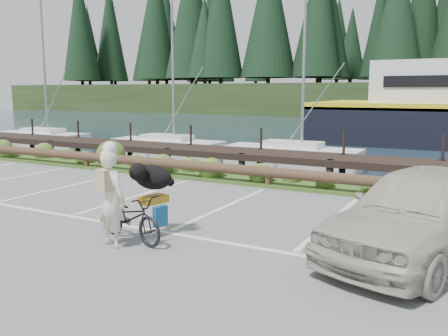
{
  "coord_description": "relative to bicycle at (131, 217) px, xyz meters",
  "views": [
    {
      "loc": [
        5.24,
        -7.75,
        2.75
      ],
      "look_at": [
        0.43,
        1.15,
        1.1
      ],
      "focal_mm": 38.0,
      "sensor_mm": 36.0,
      "label": 1
    }
  ],
  "objects": [
    {
      "name": "vegetation_strip",
      "position": [
        0.3,
        6.42,
        -0.39
      ],
      "size": [
        34.0,
        1.6,
        0.1
      ],
      "primitive_type": "cube",
      "color": "#3D5B21",
      "rests_on": "ground"
    },
    {
      "name": "harbor_backdrop",
      "position": [
        0.69,
        79.59,
        -0.44
      ],
      "size": [
        170.0,
        160.0,
        30.0
      ],
      "color": "#192B3D",
      "rests_on": "ground"
    },
    {
      "name": "bicycle",
      "position": [
        0.0,
        0.0,
        0.0
      ],
      "size": [
        1.78,
        0.98,
        0.89
      ],
      "primitive_type": "imported",
      "rotation": [
        0.0,
        0.0,
        1.33
      ],
      "color": "black",
      "rests_on": "ground"
    },
    {
      "name": "dog",
      "position": [
        0.13,
        0.53,
        0.68
      ],
      "size": [
        0.59,
        0.9,
        0.48
      ],
      "primitive_type": "ellipsoid",
      "rotation": [
        0.0,
        0.0,
        1.33
      ],
      "color": "black",
      "rests_on": "bicycle"
    },
    {
      "name": "parked_car",
      "position": [
        4.8,
        1.6,
        0.33
      ],
      "size": [
        3.13,
        4.89,
        1.55
      ],
      "primitive_type": "imported",
      "rotation": [
        0.0,
        0.0,
        -0.31
      ],
      "color": "#B1AB9C",
      "rests_on": "ground"
    },
    {
      "name": "cyclist",
      "position": [
        -0.09,
        -0.38,
        0.42
      ],
      "size": [
        0.71,
        0.56,
        1.74
      ],
      "primitive_type": "imported",
      "rotation": [
        0.0,
        0.0,
        2.9
      ],
      "color": "beige",
      "rests_on": "ground"
    },
    {
      "name": "log_rail",
      "position": [
        0.3,
        5.72,
        -0.44
      ],
      "size": [
        32.0,
        0.3,
        0.6
      ],
      "primitive_type": null,
      "color": "#443021",
      "rests_on": "ground"
    },
    {
      "name": "ground",
      "position": [
        0.3,
        1.12,
        -0.44
      ],
      "size": [
        72.0,
        72.0,
        0.0
      ],
      "primitive_type": "plane",
      "color": "slate"
    }
  ]
}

